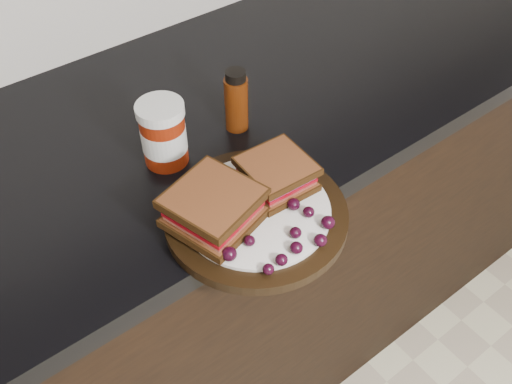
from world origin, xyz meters
The scene contains 28 objects.
base_cabinets centered at (0.00, 1.70, 0.43)m, with size 3.96×0.58×0.86m, color black.
countertop centered at (0.00, 1.70, 0.88)m, with size 3.98×0.60×0.04m, color black.
plate centered at (0.27, 1.43, 0.91)m, with size 0.28×0.28×0.02m, color black.
sandwich_left centered at (0.20, 1.45, 0.95)m, with size 0.12×0.12×0.05m, color brown, non-canonical shape.
sandwich_right centered at (0.32, 1.45, 0.95)m, with size 0.10×0.10×0.05m, color brown, non-canonical shape.
grape_0 centered at (0.18, 1.38, 0.93)m, with size 0.02×0.02×0.02m, color black.
grape_1 centered at (0.22, 1.38, 0.93)m, with size 0.02×0.02×0.02m, color black.
grape_2 centered at (0.21, 1.32, 0.93)m, with size 0.02×0.02×0.02m, color black.
grape_3 centered at (0.23, 1.32, 0.93)m, with size 0.02×0.02×0.02m, color black.
grape_4 centered at (0.26, 1.33, 0.93)m, with size 0.02×0.02×0.02m, color black.
grape_5 centered at (0.28, 1.35, 0.93)m, with size 0.02×0.02×0.02m, color black.
grape_6 centered at (0.30, 1.32, 0.93)m, with size 0.02×0.02×0.02m, color black.
grape_7 centered at (0.33, 1.34, 0.93)m, with size 0.02×0.02×0.02m, color black.
grape_8 centered at (0.32, 1.37, 0.93)m, with size 0.02×0.02×0.02m, color black.
grape_9 centered at (0.31, 1.39, 0.93)m, with size 0.02×0.02×0.02m, color black.
grape_10 centered at (0.34, 1.42, 0.93)m, with size 0.02×0.02×0.02m, color black.
grape_11 centered at (0.34, 1.44, 0.93)m, with size 0.02×0.02×0.02m, color black.
grape_12 centered at (0.34, 1.45, 0.93)m, with size 0.02×0.02×0.02m, color black.
grape_13 centered at (0.32, 1.49, 0.93)m, with size 0.02×0.02×0.02m, color black.
grape_14 centered at (0.20, 1.47, 0.93)m, with size 0.02×0.02×0.02m, color black.
grape_15 centered at (0.21, 1.46, 0.93)m, with size 0.02×0.02×0.02m, color black.
grape_16 centered at (0.17, 1.43, 0.93)m, with size 0.02×0.02×0.02m, color black.
grape_17 centered at (0.19, 1.43, 0.93)m, with size 0.02×0.02×0.02m, color black.
grape_18 centered at (0.21, 1.47, 0.93)m, with size 0.02×0.02×0.02m, color black.
grape_19 centered at (0.19, 1.45, 0.93)m, with size 0.02×0.02×0.02m, color black.
grape_20 centered at (0.20, 1.42, 0.93)m, with size 0.02×0.02×0.02m, color black.
condiment_jar centered at (0.23, 1.63, 0.96)m, with size 0.08×0.08×0.11m, color maroon.
oil_bottle centered at (0.37, 1.63, 0.96)m, with size 0.04×0.04×0.12m, color #491C07.
Camera 1 is at (-0.08, 0.97, 1.56)m, focal length 40.00 mm.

